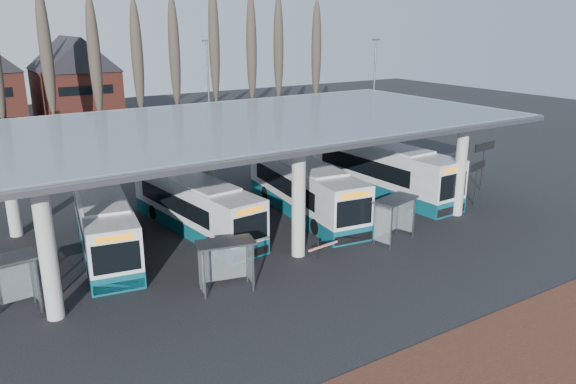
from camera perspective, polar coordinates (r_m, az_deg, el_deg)
ground at (r=27.66m, az=3.94°, el=-8.14°), size 140.00×140.00×0.00m
station_canopy at (r=32.38m, az=-4.31°, el=6.19°), size 32.00×16.00×6.34m
poplar_row at (r=55.21m, az=-17.17°, el=13.20°), size 45.10×1.10×14.50m
lamp_post_b at (r=51.02m, az=-8.05°, el=9.63°), size 0.80×0.16×10.17m
lamp_post_c at (r=53.58m, az=8.70°, el=9.95°), size 0.80×0.16×10.17m
bus_0 at (r=31.36m, az=-18.21°, el=-3.01°), size 4.15×11.38×3.10m
bus_1 at (r=33.02m, az=-9.45°, el=-1.36°), size 3.60×11.35×3.10m
bus_2 at (r=35.51m, az=1.62°, el=0.35°), size 4.02×12.15×3.31m
bus_3 at (r=40.31m, az=9.39°, el=2.30°), size 3.14×12.77×3.53m
shelter_0 at (r=25.90m, az=-27.07°, el=-7.43°), size 2.83×1.59×2.53m
shelter_1 at (r=25.42m, az=-6.40°, el=-6.28°), size 2.78×1.82×2.38m
shelter_2 at (r=31.31m, az=10.62°, el=-1.78°), size 2.92×1.96×2.48m
info_sign_0 at (r=38.64m, az=18.69°, el=2.20°), size 1.93×0.62×2.93m
info_sign_1 at (r=42.34m, az=19.32°, el=4.04°), size 2.35×0.44×3.50m
barrier at (r=28.58m, az=3.47°, el=-5.60°), size 1.96×0.66×0.98m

